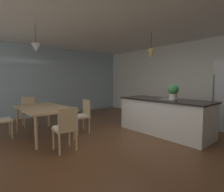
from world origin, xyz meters
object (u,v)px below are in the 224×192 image
(chair_far_right, at_px, (82,115))
(potted_plant_on_island, at_px, (173,91))
(dining_table, at_px, (43,110))
(chair_near_left, at_px, (0,119))
(chair_window_end, at_px, (29,110))
(kitchen_island, at_px, (164,116))
(chair_kitchen_end, at_px, (66,127))

(chair_far_right, xyz_separation_m, potted_plant_on_island, (1.67, 1.62, 0.64))
(dining_table, xyz_separation_m, chair_near_left, (-0.41, -0.87, -0.18))
(chair_far_right, relative_size, potted_plant_on_island, 2.26)
(chair_window_end, bearing_deg, kitchen_island, 38.70)
(dining_table, xyz_separation_m, chair_window_end, (-1.27, 0.00, -0.18))
(chair_kitchen_end, distance_m, kitchen_island, 2.56)
(chair_kitchen_end, bearing_deg, chair_far_right, 134.58)
(dining_table, relative_size, chair_kitchen_end, 2.07)
(dining_table, xyz_separation_m, chair_far_right, (0.41, 0.87, -0.18))
(dining_table, height_order, kitchen_island, kitchen_island)
(chair_window_end, relative_size, kitchen_island, 0.37)
(chair_near_left, height_order, chair_far_right, same)
(chair_far_right, bearing_deg, chair_kitchen_end, -45.42)
(kitchen_island, distance_m, potted_plant_on_island, 0.69)
(chair_far_right, bearing_deg, chair_near_left, -115.04)
(chair_kitchen_end, height_order, chair_far_right, same)
(dining_table, xyz_separation_m, chair_kitchen_end, (1.27, -0.00, -0.18))
(chair_near_left, bearing_deg, kitchen_island, 56.31)
(chair_near_left, bearing_deg, chair_window_end, 134.61)
(kitchen_island, relative_size, potted_plant_on_island, 6.12)
(chair_kitchen_end, bearing_deg, kitchen_island, 77.18)
(chair_near_left, distance_m, potted_plant_on_island, 4.23)
(dining_table, relative_size, chair_window_end, 2.07)
(dining_table, distance_m, kitchen_island, 3.10)
(dining_table, distance_m, potted_plant_on_island, 3.28)
(dining_table, relative_size, chair_near_left, 2.07)
(chair_window_end, xyz_separation_m, potted_plant_on_island, (3.35, 2.49, 0.64))
(dining_table, height_order, chair_near_left, chair_near_left)
(chair_far_right, distance_m, chair_window_end, 1.89)
(chair_far_right, xyz_separation_m, kitchen_island, (1.43, 1.62, -0.01))
(kitchen_island, bearing_deg, chair_near_left, -123.69)
(chair_kitchen_end, distance_m, potted_plant_on_island, 2.70)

